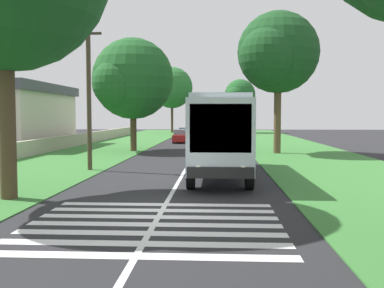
{
  "coord_description": "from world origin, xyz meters",
  "views": [
    {
      "loc": [
        -13.87,
        -1.66,
        2.9
      ],
      "look_at": [
        6.69,
        -0.54,
        1.6
      ],
      "focal_mm": 42.25,
      "sensor_mm": 36.0,
      "label": 1
    }
  ],
  "objects_px": {
    "trailing_car_2": "(186,134)",
    "trailing_car_3": "(192,131)",
    "roadside_building": "(9,115)",
    "trailing_car_0": "(218,141)",
    "roadside_tree_left_2": "(132,81)",
    "utility_pole": "(89,94)",
    "roadside_tree_left_0": "(171,89)",
    "coach_bus": "(219,131)",
    "trailing_car_1": "(182,136)",
    "roadside_tree_right_2": "(239,96)",
    "roadside_tree_right_1": "(276,55)"
  },
  "relations": [
    {
      "from": "trailing_car_2",
      "to": "trailing_car_3",
      "type": "relative_size",
      "value": 1.0
    },
    {
      "from": "trailing_car_3",
      "to": "roadside_building",
      "type": "distance_m",
      "value": 28.0
    },
    {
      "from": "trailing_car_0",
      "to": "roadside_tree_left_2",
      "type": "distance_m",
      "value": 9.35
    },
    {
      "from": "roadside_tree_left_2",
      "to": "utility_pole",
      "type": "relative_size",
      "value": 1.17
    },
    {
      "from": "trailing_car_2",
      "to": "roadside_tree_left_0",
      "type": "relative_size",
      "value": 0.39
    },
    {
      "from": "coach_bus",
      "to": "roadside_building",
      "type": "distance_m",
      "value": 26.9
    },
    {
      "from": "trailing_car_0",
      "to": "roadside_tree_left_0",
      "type": "relative_size",
      "value": 0.39
    },
    {
      "from": "coach_bus",
      "to": "trailing_car_1",
      "type": "bearing_deg",
      "value": 8.23
    },
    {
      "from": "trailing_car_1",
      "to": "roadside_tree_right_2",
      "type": "height_order",
      "value": "roadside_tree_right_2"
    },
    {
      "from": "coach_bus",
      "to": "trailing_car_0",
      "type": "bearing_deg",
      "value": 0.13
    },
    {
      "from": "roadside_tree_left_2",
      "to": "roadside_tree_left_0",
      "type": "bearing_deg",
      "value": 1.26
    },
    {
      "from": "trailing_car_2",
      "to": "roadside_tree_left_2",
      "type": "bearing_deg",
      "value": 170.98
    },
    {
      "from": "roadside_tree_right_2",
      "to": "utility_pole",
      "type": "xyz_separation_m",
      "value": [
        -51.94,
        10.42,
        -2.15
      ]
    },
    {
      "from": "trailing_car_3",
      "to": "trailing_car_2",
      "type": "bearing_deg",
      "value": 177.47
    },
    {
      "from": "trailing_car_1",
      "to": "roadside_tree_left_2",
      "type": "relative_size",
      "value": 0.47
    },
    {
      "from": "roadside_tree_right_2",
      "to": "roadside_tree_left_2",
      "type": "bearing_deg",
      "value": 164.84
    },
    {
      "from": "coach_bus",
      "to": "trailing_car_1",
      "type": "relative_size",
      "value": 2.6
    },
    {
      "from": "roadside_tree_right_1",
      "to": "trailing_car_2",
      "type": "bearing_deg",
      "value": 21.07
    },
    {
      "from": "roadside_tree_right_1",
      "to": "roadside_tree_left_2",
      "type": "bearing_deg",
      "value": 81.15
    },
    {
      "from": "coach_bus",
      "to": "roadside_tree_left_0",
      "type": "distance_m",
      "value": 54.57
    },
    {
      "from": "trailing_car_1",
      "to": "trailing_car_3",
      "type": "height_order",
      "value": "same"
    },
    {
      "from": "trailing_car_0",
      "to": "coach_bus",
      "type": "bearing_deg",
      "value": -179.87
    },
    {
      "from": "roadside_tree_left_2",
      "to": "roadside_building",
      "type": "distance_m",
      "value": 13.17
    },
    {
      "from": "trailing_car_2",
      "to": "roadside_tree_right_2",
      "type": "height_order",
      "value": "roadside_tree_right_2"
    },
    {
      "from": "trailing_car_0",
      "to": "trailing_car_1",
      "type": "bearing_deg",
      "value": 25.69
    },
    {
      "from": "trailing_car_0",
      "to": "trailing_car_3",
      "type": "xyz_separation_m",
      "value": [
        23.42,
        3.49,
        0.0
      ]
    },
    {
      "from": "trailing_car_0",
      "to": "roadside_tree_right_1",
      "type": "xyz_separation_m",
      "value": [
        -5.56,
        -4.33,
        6.8
      ]
    },
    {
      "from": "coach_bus",
      "to": "roadside_tree_left_2",
      "type": "bearing_deg",
      "value": 25.28
    },
    {
      "from": "utility_pole",
      "to": "trailing_car_3",
      "type": "bearing_deg",
      "value": -4.68
    },
    {
      "from": "trailing_car_0",
      "to": "trailing_car_2",
      "type": "distance_m",
      "value": 16.1
    },
    {
      "from": "trailing_car_3",
      "to": "roadside_tree_left_0",
      "type": "relative_size",
      "value": 0.39
    },
    {
      "from": "coach_bus",
      "to": "trailing_car_0",
      "type": "xyz_separation_m",
      "value": [
        18.55,
        0.04,
        -1.48
      ]
    },
    {
      "from": "trailing_car_3",
      "to": "trailing_car_0",
      "type": "bearing_deg",
      "value": -171.52
    },
    {
      "from": "coach_bus",
      "to": "roadside_tree_right_2",
      "type": "xyz_separation_m",
      "value": [
        53.74,
        -3.6,
        4.04
      ]
    },
    {
      "from": "coach_bus",
      "to": "roadside_tree_right_1",
      "type": "relative_size",
      "value": 1.04
    },
    {
      "from": "utility_pole",
      "to": "roadside_building",
      "type": "bearing_deg",
      "value": 35.91
    },
    {
      "from": "coach_bus",
      "to": "trailing_car_3",
      "type": "relative_size",
      "value": 2.6
    },
    {
      "from": "coach_bus",
      "to": "trailing_car_3",
      "type": "xyz_separation_m",
      "value": [
        41.98,
        3.53,
        -1.48
      ]
    },
    {
      "from": "trailing_car_3",
      "to": "roadside_tree_left_2",
      "type": "xyz_separation_m",
      "value": [
        -27.23,
        3.43,
        5.01
      ]
    },
    {
      "from": "trailing_car_2",
      "to": "utility_pole",
      "type": "xyz_separation_m",
      "value": [
        -32.39,
        2.94,
        3.37
      ]
    },
    {
      "from": "roadside_tree_left_0",
      "to": "trailing_car_0",
      "type": "bearing_deg",
      "value": -167.53
    },
    {
      "from": "roadside_tree_left_2",
      "to": "trailing_car_3",
      "type": "bearing_deg",
      "value": -7.18
    },
    {
      "from": "trailing_car_1",
      "to": "roadside_building",
      "type": "xyz_separation_m",
      "value": [
        -7.55,
        15.35,
        2.25
      ]
    },
    {
      "from": "trailing_car_0",
      "to": "trailing_car_2",
      "type": "bearing_deg",
      "value": 13.79
    },
    {
      "from": "roadside_tree_left_0",
      "to": "roadside_tree_right_2",
      "type": "relative_size",
      "value": 1.24
    },
    {
      "from": "trailing_car_2",
      "to": "utility_pole",
      "type": "relative_size",
      "value": 0.56
    },
    {
      "from": "coach_bus",
      "to": "roadside_tree_right_1",
      "type": "height_order",
      "value": "roadside_tree_right_1"
    },
    {
      "from": "trailing_car_2",
      "to": "roadside_tree_left_0",
      "type": "bearing_deg",
      "value": 11.4
    },
    {
      "from": "trailing_car_1",
      "to": "trailing_car_2",
      "type": "relative_size",
      "value": 1.0
    },
    {
      "from": "trailing_car_3",
      "to": "roadside_tree_left_0",
      "type": "height_order",
      "value": "roadside_tree_left_0"
    }
  ]
}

